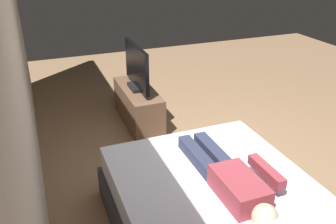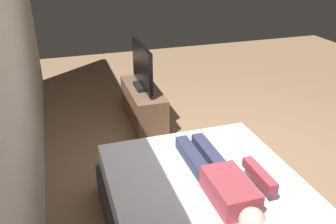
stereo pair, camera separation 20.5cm
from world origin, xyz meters
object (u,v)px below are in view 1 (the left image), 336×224
at_px(tv_stand, 138,106).
at_px(person, 232,179).
at_px(remote, 263,165).
at_px(tv, 137,68).
at_px(bed, 221,219).

bearing_deg(tv_stand, person, -178.65).
bearing_deg(remote, tv_stand, 11.88).
bearing_deg(tv, person, -178.65).
relative_size(bed, remote, 13.77).
height_order(bed, tv, tv).
height_order(person, remote, person).
distance_m(remote, tv, 2.25).
bearing_deg(bed, tv_stand, -0.60).
bearing_deg(remote, bed, 110.38).
distance_m(remote, tv_stand, 2.25).
bearing_deg(tv_stand, bed, 179.40).
height_order(bed, remote, remote).
relative_size(bed, tv_stand, 1.88).
distance_m(bed, tv_stand, 2.37).
bearing_deg(tv, tv_stand, 0.00).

